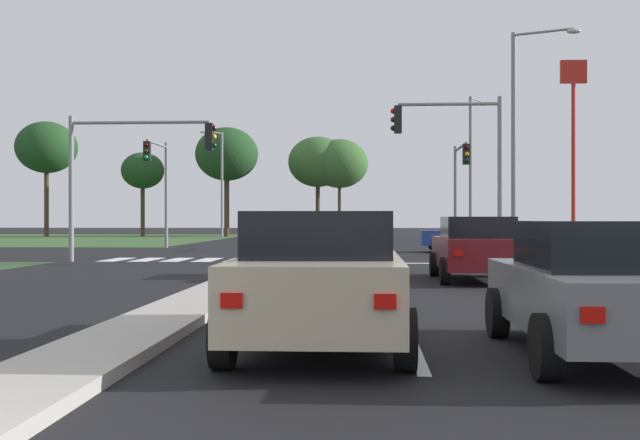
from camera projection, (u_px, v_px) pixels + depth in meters
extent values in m
plane|color=black|center=(298.00, 254.00, 33.69)|extent=(200.00, 200.00, 0.00)
cube|color=#ADA89E|center=(212.00, 295.00, 14.72)|extent=(1.20, 22.00, 0.14)
cube|color=gray|center=(327.00, 238.00, 58.65)|extent=(1.20, 36.00, 0.14)
cube|color=silver|center=(418.00, 358.00, 8.41)|extent=(0.14, 2.00, 0.01)
cube|color=silver|center=(396.00, 300.00, 14.40)|extent=(0.14, 2.00, 0.01)
cube|color=silver|center=(387.00, 276.00, 20.39)|extent=(0.14, 2.00, 0.01)
cube|color=silver|center=(382.00, 263.00, 26.38)|extent=(0.14, 2.00, 0.01)
cube|color=silver|center=(379.00, 255.00, 32.37)|extent=(0.14, 2.00, 0.01)
cube|color=silver|center=(562.00, 295.00, 15.32)|extent=(0.14, 24.00, 0.01)
cube|color=silver|center=(391.00, 263.00, 26.48)|extent=(6.40, 0.50, 0.01)
cube|color=silver|center=(117.00, 260.00, 28.87)|extent=(0.70, 2.80, 0.01)
cube|color=silver|center=(147.00, 260.00, 28.81)|extent=(0.70, 2.80, 0.01)
cube|color=silver|center=(177.00, 260.00, 28.74)|extent=(0.70, 2.80, 0.01)
cube|color=silver|center=(208.00, 260.00, 28.67)|extent=(0.70, 2.80, 0.01)
cube|color=silver|center=(238.00, 260.00, 28.60)|extent=(0.70, 2.80, 0.01)
cube|color=slate|center=(598.00, 298.00, 8.51)|extent=(1.75, 4.16, 0.66)
cube|color=black|center=(602.00, 245.00, 8.36)|extent=(1.54, 1.91, 0.52)
cube|color=red|center=(593.00, 315.00, 6.45)|extent=(0.20, 0.04, 0.14)
cylinder|color=black|center=(497.00, 313.00, 9.89)|extent=(0.22, 0.64, 0.64)
cylinder|color=black|center=(636.00, 314.00, 9.78)|extent=(0.22, 0.64, 0.64)
cylinder|color=black|center=(546.00, 347.00, 7.23)|extent=(0.22, 0.64, 0.64)
cube|color=maroon|center=(476.00, 253.00, 19.13)|extent=(1.84, 4.23, 0.74)
cube|color=black|center=(477.00, 227.00, 18.98)|extent=(1.62, 1.95, 0.52)
cube|color=red|center=(458.00, 253.00, 17.04)|extent=(0.20, 0.04, 0.14)
cube|color=red|center=(522.00, 253.00, 16.96)|extent=(0.20, 0.04, 0.14)
cylinder|color=black|center=(434.00, 264.00, 20.54)|extent=(0.22, 0.64, 0.64)
cylinder|color=black|center=(504.00, 264.00, 20.43)|extent=(0.22, 0.64, 0.64)
cylinder|color=black|center=(445.00, 271.00, 17.84)|extent=(0.22, 0.64, 0.64)
cylinder|color=black|center=(525.00, 271.00, 17.73)|extent=(0.22, 0.64, 0.64)
cube|color=black|center=(342.00, 250.00, 20.58)|extent=(1.86, 4.44, 0.77)
cube|color=black|center=(342.00, 226.00, 20.43)|extent=(1.64, 2.04, 0.52)
cube|color=red|center=(310.00, 250.00, 18.39)|extent=(0.20, 0.04, 0.14)
cube|color=red|center=(369.00, 250.00, 18.30)|extent=(0.20, 0.04, 0.14)
cylinder|color=black|center=(311.00, 261.00, 22.05)|extent=(0.22, 0.64, 0.64)
cylinder|color=black|center=(376.00, 261.00, 21.94)|extent=(0.22, 0.64, 0.64)
cylinder|color=black|center=(303.00, 267.00, 19.22)|extent=(0.22, 0.64, 0.64)
cylinder|color=black|center=(378.00, 268.00, 19.11)|extent=(0.22, 0.64, 0.64)
cube|color=navy|center=(466.00, 238.00, 35.31)|extent=(4.13, 1.87, 0.70)
cube|color=black|center=(469.00, 225.00, 35.31)|extent=(1.90, 1.64, 0.52)
cube|color=red|center=(514.00, 237.00, 34.48)|extent=(0.04, 0.20, 0.14)
cube|color=red|center=(509.00, 236.00, 35.90)|extent=(0.04, 0.20, 0.14)
cylinder|color=black|center=(438.00, 246.00, 34.46)|extent=(0.64, 0.22, 0.64)
cylinder|color=black|center=(435.00, 245.00, 36.33)|extent=(0.64, 0.22, 0.64)
cylinder|color=black|center=(498.00, 246.00, 34.30)|extent=(0.64, 0.22, 0.64)
cylinder|color=black|center=(491.00, 245.00, 36.17)|extent=(0.64, 0.22, 0.64)
cube|color=#BCAD8E|center=(321.00, 289.00, 9.07)|extent=(1.84, 4.18, 0.77)
cube|color=black|center=(320.00, 234.00, 8.92)|extent=(1.62, 1.92, 0.52)
cube|color=red|center=(231.00, 301.00, 7.00)|extent=(0.20, 0.04, 0.14)
cube|color=red|center=(385.00, 302.00, 6.92)|extent=(0.20, 0.04, 0.14)
cylinder|color=black|center=(259.00, 308.00, 10.46)|extent=(0.22, 0.64, 0.64)
cylinder|color=black|center=(395.00, 308.00, 10.35)|extent=(0.22, 0.64, 0.64)
cylinder|color=black|center=(223.00, 338.00, 7.79)|extent=(0.22, 0.64, 0.64)
cylinder|color=black|center=(405.00, 340.00, 7.68)|extent=(0.22, 0.64, 0.64)
cube|color=silver|center=(298.00, 230.00, 60.41)|extent=(1.74, 4.12, 0.68)
cube|color=black|center=(298.00, 223.00, 60.56)|extent=(1.53, 1.90, 0.52)
cube|color=red|center=(308.00, 229.00, 62.45)|extent=(0.20, 0.04, 0.14)
cube|color=red|center=(292.00, 229.00, 62.53)|extent=(0.20, 0.04, 0.14)
cylinder|color=black|center=(307.00, 235.00, 59.04)|extent=(0.22, 0.64, 0.64)
cylinder|color=black|center=(285.00, 235.00, 59.15)|extent=(0.22, 0.64, 0.64)
cylinder|color=black|center=(310.00, 234.00, 61.68)|extent=(0.22, 0.64, 0.64)
cylinder|color=black|center=(288.00, 234.00, 61.78)|extent=(0.22, 0.64, 0.64)
cylinder|color=gray|center=(71.00, 189.00, 27.54)|extent=(0.18, 0.18, 5.22)
cylinder|color=gray|center=(140.00, 122.00, 27.39)|extent=(5.00, 0.12, 0.12)
cube|color=black|center=(209.00, 137.00, 27.25)|extent=(0.26, 0.32, 0.95)
sphere|color=#360503|center=(214.00, 128.00, 27.24)|extent=(0.20, 0.20, 0.20)
sphere|color=orange|center=(214.00, 137.00, 27.24)|extent=(0.20, 0.20, 0.20)
sphere|color=black|center=(214.00, 145.00, 27.24)|extent=(0.20, 0.20, 0.20)
cylinder|color=gray|center=(166.00, 195.00, 40.72)|extent=(0.18, 0.18, 5.58)
cylinder|color=gray|center=(157.00, 144.00, 38.92)|extent=(0.12, 3.61, 0.12)
cube|color=black|center=(147.00, 151.00, 37.12)|extent=(0.32, 0.26, 0.95)
sphere|color=#360503|center=(146.00, 145.00, 36.96)|extent=(0.20, 0.20, 0.20)
sphere|color=#3A2405|center=(146.00, 151.00, 36.96)|extent=(0.20, 0.20, 0.20)
sphere|color=green|center=(146.00, 157.00, 36.96)|extent=(0.20, 0.20, 0.20)
cylinder|color=gray|center=(500.00, 180.00, 26.65)|extent=(0.18, 0.18, 5.78)
cylinder|color=gray|center=(449.00, 104.00, 26.75)|extent=(3.53, 0.12, 0.12)
cube|color=black|center=(398.00, 120.00, 26.86)|extent=(0.26, 0.32, 0.95)
sphere|color=red|center=(393.00, 111.00, 26.87)|extent=(0.20, 0.20, 0.20)
sphere|color=#3A2405|center=(393.00, 120.00, 26.87)|extent=(0.20, 0.20, 0.20)
sphere|color=black|center=(393.00, 128.00, 26.87)|extent=(0.20, 0.20, 0.20)
cylinder|color=gray|center=(455.00, 197.00, 39.83)|extent=(0.18, 0.18, 5.31)
cylinder|color=gray|center=(461.00, 147.00, 37.71)|extent=(0.12, 4.23, 0.12)
cube|color=black|center=(466.00, 154.00, 35.60)|extent=(0.32, 0.26, 0.95)
sphere|color=#360503|center=(467.00, 147.00, 35.44)|extent=(0.20, 0.20, 0.20)
sphere|color=orange|center=(467.00, 154.00, 35.44)|extent=(0.20, 0.20, 0.20)
sphere|color=black|center=(467.00, 160.00, 35.44)|extent=(0.20, 0.20, 0.20)
cylinder|color=gray|center=(514.00, 145.00, 31.11)|extent=(0.20, 0.20, 9.08)
cylinder|color=gray|center=(543.00, 32.00, 30.58)|extent=(2.18, 1.03, 0.10)
ellipsoid|color=#B2B2A8|center=(574.00, 31.00, 30.05)|extent=(0.56, 0.28, 0.20)
cylinder|color=gray|center=(471.00, 171.00, 43.80)|extent=(0.20, 0.20, 8.51)
cylinder|color=gray|center=(477.00, 100.00, 44.55)|extent=(1.05, 1.63, 0.10)
ellipsoid|color=#B2B2A8|center=(484.00, 104.00, 45.31)|extent=(0.56, 0.28, 0.20)
cylinder|color=gray|center=(222.00, 185.00, 63.69)|extent=(0.20, 0.20, 8.73)
cylinder|color=gray|center=(213.00, 132.00, 62.76)|extent=(1.25, 1.97, 0.10)
ellipsoid|color=#B2B2A8|center=(203.00, 132.00, 61.84)|extent=(0.56, 0.28, 0.20)
cylinder|color=#9E8966|center=(312.00, 236.00, 44.95)|extent=(0.16, 0.16, 0.79)
cylinder|color=#4C4C4C|center=(312.00, 222.00, 44.95)|extent=(0.34, 0.34, 0.83)
sphere|color=tan|center=(312.00, 213.00, 44.95)|extent=(0.23, 0.23, 0.23)
cylinder|color=red|center=(573.00, 162.00, 53.46)|extent=(0.28, 0.28, 10.98)
cube|color=red|center=(573.00, 72.00, 53.46)|extent=(1.80, 0.30, 1.60)
torus|color=yellow|center=(567.00, 72.00, 53.65)|extent=(0.96, 0.16, 0.96)
torus|color=yellow|center=(579.00, 72.00, 53.60)|extent=(0.96, 0.16, 0.96)
cylinder|color=#423323|center=(47.00, 200.00, 68.31)|extent=(0.40, 0.40, 6.43)
ellipsoid|color=#1E421E|center=(46.00, 147.00, 68.31)|extent=(5.39, 5.39, 4.58)
cylinder|color=#423323|center=(143.00, 209.00, 68.31)|extent=(0.37, 0.37, 4.81)
ellipsoid|color=#1E421E|center=(143.00, 170.00, 68.30)|extent=(3.79, 3.79, 3.22)
cylinder|color=#423323|center=(227.00, 204.00, 67.29)|extent=(0.45, 0.45, 5.71)
ellipsoid|color=#1E421E|center=(227.00, 154.00, 67.28)|extent=(5.50, 5.50, 4.67)
cylinder|color=#423323|center=(340.00, 208.00, 69.04)|extent=(0.29, 0.29, 5.10)
ellipsoid|color=#38602D|center=(340.00, 164.00, 69.04)|extent=(5.16, 5.16, 4.39)
cylinder|color=#423323|center=(318.00, 207.00, 69.40)|extent=(0.38, 0.38, 5.23)
ellipsoid|color=#38602D|center=(318.00, 162.00, 69.39)|extent=(5.35, 5.35, 4.55)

